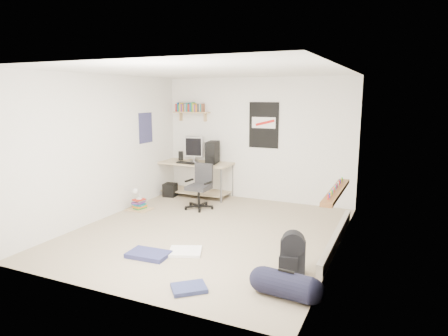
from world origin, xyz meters
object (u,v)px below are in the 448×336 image
at_px(backpack, 293,257).
at_px(desk, 195,179).
at_px(book_stack, 139,202).
at_px(office_chair, 199,184).
at_px(duffel_bag, 286,285).

bearing_deg(backpack, desk, 122.23).
distance_m(backpack, book_stack, 3.66).
bearing_deg(office_chair, book_stack, -145.77).
xyz_separation_m(backpack, duffel_bag, (0.10, -0.65, -0.06)).
relative_size(duffel_bag, book_stack, 1.41).
bearing_deg(duffel_bag, book_stack, 154.20).
xyz_separation_m(office_chair, backpack, (2.36, -1.99, -0.29)).
xyz_separation_m(office_chair, duffel_bag, (2.46, -2.63, -0.35)).
distance_m(office_chair, duffel_bag, 3.62).
relative_size(office_chair, backpack, 2.12).
bearing_deg(desk, duffel_bag, -50.56).
relative_size(backpack, book_stack, 1.01).
distance_m(office_chair, book_stack, 1.19).
distance_m(office_chair, backpack, 3.10).
xyz_separation_m(desk, backpack, (2.91, -2.83, -0.16)).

